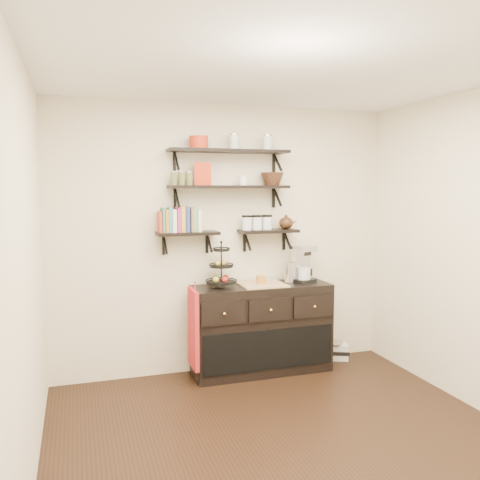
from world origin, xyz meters
name	(u,v)px	position (x,y,z in m)	size (l,w,h in m)	color
floor	(294,448)	(0.00, 0.00, 0.00)	(3.50, 3.50, 0.00)	black
ceiling	(298,65)	(0.00, 0.00, 2.70)	(3.50, 3.50, 0.02)	white
back_wall	(225,239)	(0.00, 1.75, 1.35)	(3.50, 0.02, 2.70)	beige
left_wall	(25,278)	(-1.75, 0.00, 1.35)	(0.02, 3.50, 2.70)	beige
shelf_top	(229,151)	(0.00, 1.62, 2.23)	(1.20, 0.27, 0.23)	black
shelf_mid	(229,187)	(0.00, 1.62, 1.88)	(1.20, 0.27, 0.23)	black
shelf_low_left	(188,234)	(-0.42, 1.63, 1.43)	(0.60, 0.25, 0.23)	black
shelf_low_right	(268,232)	(0.42, 1.63, 1.43)	(0.60, 0.25, 0.23)	black
cookbooks	(181,220)	(-0.49, 1.63, 1.57)	(0.40, 0.15, 0.26)	#BA3326
glass_canisters	(257,223)	(0.30, 1.63, 1.51)	(0.32, 0.10, 0.13)	silver
sideboard	(261,328)	(0.31, 1.51, 0.45)	(1.40, 0.50, 0.92)	black
fruit_stand	(222,272)	(-0.11, 1.52, 1.05)	(0.30, 0.30, 0.44)	black
candle	(261,280)	(0.30, 1.51, 0.96)	(0.08, 0.08, 0.08)	#AA6A27
coffee_maker	(302,265)	(0.77, 1.54, 1.08)	(0.26, 0.26, 0.38)	black
thermal_carafe	(290,273)	(0.61, 1.49, 1.01)	(0.11, 0.11, 0.22)	silver
apron	(193,329)	(-0.42, 1.41, 0.54)	(0.04, 0.32, 0.76)	#9B2410
radio	(333,351)	(1.19, 1.62, 0.09)	(0.36, 0.29, 0.19)	silver
recipe_box	(203,174)	(-0.27, 1.61, 2.01)	(0.16, 0.06, 0.22)	red
walnut_bowl	(272,179)	(0.45, 1.61, 1.96)	(0.24, 0.24, 0.13)	black
ramekins	(243,180)	(0.14, 1.61, 1.95)	(0.09, 0.09, 0.10)	white
teapot	(286,222)	(0.62, 1.63, 1.52)	(0.20, 0.15, 0.15)	#392211
red_pot	(199,142)	(-0.30, 1.61, 2.31)	(0.18, 0.18, 0.12)	red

